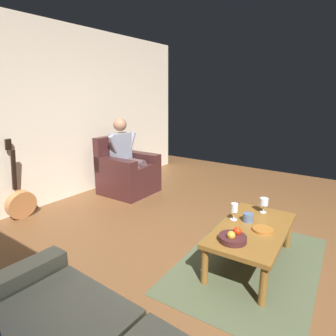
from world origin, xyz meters
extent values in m
plane|color=brown|center=(0.00, 0.00, 0.00)|extent=(7.22, 7.22, 0.00)
cube|color=beige|center=(0.00, -3.04, 1.29)|extent=(5.63, 0.06, 2.58)
cube|color=#4A5238|center=(0.02, -0.01, 0.00)|extent=(1.88, 1.29, 0.01)
cube|color=#401E1E|center=(-0.82, -2.38, 0.19)|extent=(0.79, 0.78, 0.39)
cube|color=#401E1E|center=(-0.82, -2.32, 0.44)|extent=(0.43, 0.65, 0.10)
cube|color=#401E1E|center=(-1.12, -2.39, 0.51)|extent=(0.19, 0.77, 0.24)
cube|color=#401E1E|center=(-0.52, -2.37, 0.51)|extent=(0.19, 0.77, 0.24)
cube|color=#401E1E|center=(-0.81, -2.70, 0.66)|extent=(0.78, 0.14, 0.54)
cube|color=#8F94A5|center=(-0.82, -2.53, 0.73)|extent=(0.34, 0.19, 0.49)
sphere|color=#A87A5B|center=(-0.82, -2.53, 1.12)|extent=(0.22, 0.22, 0.22)
cylinder|color=brown|center=(-0.92, -2.34, 0.50)|extent=(0.14, 0.40, 0.13)
cylinder|color=brown|center=(-0.92, -2.14, 0.24)|extent=(0.12, 0.12, 0.49)
cylinder|color=#8F94A5|center=(-1.02, -2.49, 0.84)|extent=(0.20, 0.09, 0.29)
cylinder|color=brown|center=(-0.73, -2.33, 0.50)|extent=(0.14, 0.40, 0.13)
cylinder|color=brown|center=(-0.73, -2.13, 0.24)|extent=(0.12, 0.12, 0.49)
cylinder|color=#8F94A5|center=(-0.62, -2.48, 0.84)|extent=(0.20, 0.09, 0.29)
cube|color=brown|center=(0.02, -0.01, 0.36)|extent=(1.14, 0.65, 0.04)
cylinder|color=brown|center=(-0.50, 0.20, 0.17)|extent=(0.06, 0.06, 0.34)
cylinder|color=brown|center=(0.52, 0.26, 0.17)|extent=(0.06, 0.06, 0.34)
cylinder|color=brown|center=(-0.47, -0.29, 0.17)|extent=(0.06, 0.06, 0.34)
cylinder|color=brown|center=(0.54, -0.23, 0.17)|extent=(0.06, 0.06, 0.34)
cylinder|color=#BB7743|center=(0.75, -2.83, 0.19)|extent=(0.38, 0.16, 0.39)
cylinder|color=black|center=(0.75, -2.78, 0.21)|extent=(0.11, 0.02, 0.11)
cube|color=black|center=(0.75, -2.90, 0.64)|extent=(0.05, 0.11, 0.54)
cube|color=black|center=(0.75, -2.95, 0.97)|extent=(0.07, 0.05, 0.14)
cylinder|color=silver|center=(-0.39, -0.05, 0.38)|extent=(0.07, 0.07, 0.01)
cylinder|color=silver|center=(-0.39, -0.05, 0.43)|extent=(0.01, 0.01, 0.08)
cylinder|color=silver|center=(-0.39, -0.05, 0.50)|extent=(0.09, 0.09, 0.08)
cylinder|color=#590C19|center=(-0.39, -0.05, 0.48)|extent=(0.08, 0.08, 0.03)
cylinder|color=silver|center=(-0.03, -0.23, 0.38)|extent=(0.07, 0.07, 0.01)
cylinder|color=silver|center=(-0.03, -0.23, 0.43)|extent=(0.01, 0.01, 0.08)
cylinder|color=silver|center=(-0.03, -0.23, 0.51)|extent=(0.07, 0.07, 0.09)
cylinder|color=#590C19|center=(-0.03, -0.23, 0.48)|extent=(0.06, 0.06, 0.03)
cylinder|color=#411F20|center=(0.38, -0.06, 0.41)|extent=(0.24, 0.24, 0.05)
sphere|color=gold|center=(0.41, -0.06, 0.45)|extent=(0.07, 0.07, 0.07)
sphere|color=red|center=(0.31, -0.05, 0.45)|extent=(0.07, 0.07, 0.07)
cylinder|color=#AA6527|center=(0.04, 0.09, 0.39)|extent=(0.19, 0.19, 0.02)
cylinder|color=slate|center=(-0.08, -0.10, 0.42)|extent=(0.10, 0.10, 0.08)
camera|label=1|loc=(2.46, 0.76, 1.59)|focal=30.45mm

